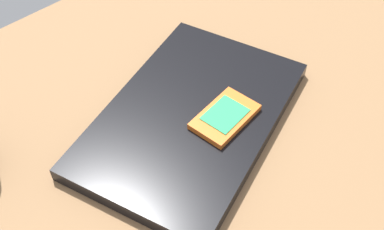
# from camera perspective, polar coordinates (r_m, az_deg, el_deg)

# --- Properties ---
(desk_surface) EXTENTS (1.20, 0.80, 0.03)m
(desk_surface) POSITION_cam_1_polar(r_m,az_deg,el_deg) (0.73, -1.37, -2.53)
(desk_surface) COLOR olive
(desk_surface) RESTS_ON ground
(laptop_closed) EXTENTS (0.42, 0.34, 0.02)m
(laptop_closed) POSITION_cam_1_polar(r_m,az_deg,el_deg) (0.72, -0.00, -0.44)
(laptop_closed) COLOR black
(laptop_closed) RESTS_ON desk_surface
(cell_phone_on_laptop) EXTENTS (0.10, 0.07, 0.01)m
(cell_phone_on_laptop) POSITION_cam_1_polar(r_m,az_deg,el_deg) (0.70, 3.88, -0.18)
(cell_phone_on_laptop) COLOR orange
(cell_phone_on_laptop) RESTS_ON laptop_closed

